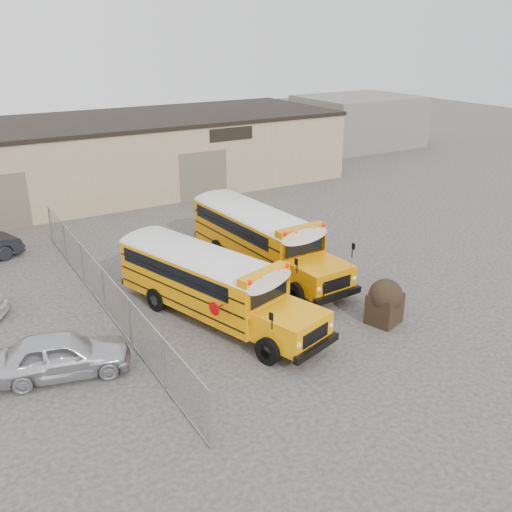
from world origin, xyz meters
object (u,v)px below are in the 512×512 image
tarp_bundle (385,301)px  car_silver (61,355)px  school_bus_left (121,244)px  school_bus_right (199,204)px

tarp_bundle → car_silver: 11.18m
car_silver → school_bus_left: bearing=-18.8°
school_bus_right → tarp_bundle: school_bus_right is taller
tarp_bundle → car_silver: bearing=167.0°
school_bus_right → tarp_bundle: size_ratio=5.60×
school_bus_right → car_silver: 13.64m
car_silver → tarp_bundle: bearing=-89.1°
school_bus_right → tarp_bundle: bearing=-83.1°
school_bus_right → tarp_bundle: (1.49, -12.37, -0.72)m
school_bus_left → school_bus_right: 6.39m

